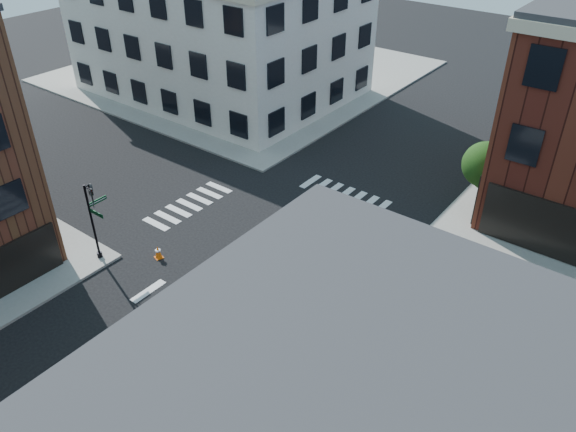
# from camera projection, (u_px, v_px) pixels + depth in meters

# --- Properties ---
(ground) EXTENTS (120.00, 120.00, 0.00)m
(ground) POSITION_uv_depth(u_px,v_px,m) (277.00, 245.00, 31.38)
(ground) COLOR black
(ground) RESTS_ON ground
(sidewalk_nw) EXTENTS (30.00, 30.00, 0.15)m
(sidewalk_nw) POSITION_uv_depth(u_px,v_px,m) (243.00, 71.00, 56.01)
(sidewalk_nw) COLOR gray
(sidewalk_nw) RESTS_ON ground
(building_nw) EXTENTS (22.00, 16.00, 11.00)m
(building_nw) POSITION_uv_depth(u_px,v_px,m) (219.00, 29.00, 48.70)
(building_nw) COLOR silver
(building_nw) RESTS_ON ground
(tree_near) EXTENTS (2.69, 2.69, 4.49)m
(tree_near) POSITION_uv_depth(u_px,v_px,m) (486.00, 167.00, 32.44)
(tree_near) COLOR black
(tree_near) RESTS_ON ground
(tree_far) EXTENTS (2.43, 2.43, 4.07)m
(tree_far) POSITION_uv_depth(u_px,v_px,m) (519.00, 137.00, 36.59)
(tree_far) COLOR black
(tree_far) RESTS_ON ground
(signal_pole) EXTENTS (1.29, 1.24, 4.60)m
(signal_pole) POSITION_uv_depth(u_px,v_px,m) (93.00, 214.00, 28.81)
(signal_pole) COLOR black
(signal_pole) RESTS_ON ground
(box_truck) EXTENTS (8.33, 2.76, 3.73)m
(box_truck) POSITION_uv_depth(u_px,v_px,m) (515.00, 381.00, 20.87)
(box_truck) COLOR silver
(box_truck) RESTS_ON ground
(traffic_cone) EXTENTS (0.51, 0.51, 0.76)m
(traffic_cone) POSITION_uv_depth(u_px,v_px,m) (158.00, 252.00, 30.21)
(traffic_cone) COLOR #FD650B
(traffic_cone) RESTS_ON ground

